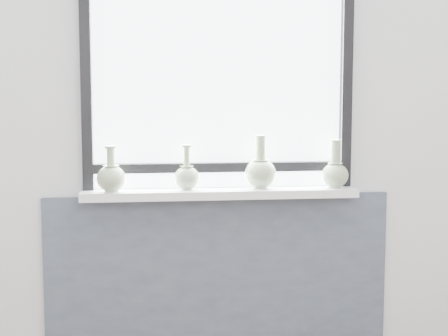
{
  "coord_description": "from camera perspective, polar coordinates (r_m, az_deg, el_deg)",
  "views": [
    {
      "loc": [
        -0.36,
        -1.52,
        1.37
      ],
      "look_at": [
        0.0,
        1.55,
        1.02
      ],
      "focal_mm": 55.0,
      "sensor_mm": 36.0,
      "label": 1
    }
  ],
  "objects": [
    {
      "name": "vase_d",
      "position": [
        3.37,
        9.21,
        -0.36
      ],
      "size": [
        0.13,
        0.13,
        0.23
      ],
      "rotation": [
        0.0,
        0.0,
        -0.11
      ],
      "color": "#A2B88E",
      "rests_on": "windowsill"
    },
    {
      "name": "vase_c",
      "position": [
        3.31,
        3.05,
        -0.26
      ],
      "size": [
        0.15,
        0.15,
        0.26
      ],
      "rotation": [
        0.0,
        0.0,
        0.23
      ],
      "color": "#A2B88E",
      "rests_on": "windowsill"
    },
    {
      "name": "windowsill",
      "position": [
        3.29,
        -0.32,
        -2.11
      ],
      "size": [
        1.32,
        0.18,
        0.04
      ],
      "primitive_type": "cube",
      "color": "white",
      "rests_on": "apron_panel"
    },
    {
      "name": "vase_a",
      "position": [
        3.23,
        -9.36,
        -0.71
      ],
      "size": [
        0.14,
        0.14,
        0.22
      ],
      "rotation": [
        0.0,
        0.0,
        -0.42
      ],
      "color": "#A2B88E",
      "rests_on": "windowsill"
    },
    {
      "name": "window",
      "position": [
        3.32,
        -0.45,
        7.69
      ],
      "size": [
        1.3,
        0.06,
        1.05
      ],
      "color": "black",
      "rests_on": "windowsill"
    },
    {
      "name": "apron_panel",
      "position": [
        3.45,
        -0.45,
        -9.34
      ],
      "size": [
        1.7,
        0.03,
        0.86
      ],
      "primitive_type": "cube",
      "color": "#4E5A69",
      "rests_on": "ground"
    },
    {
      "name": "vase_b",
      "position": [
        3.27,
        -3.11,
        -0.65
      ],
      "size": [
        0.12,
        0.12,
        0.21
      ],
      "rotation": [
        0.0,
        0.0,
        -0.34
      ],
      "color": "#A2B88E",
      "rests_on": "windowsill"
    },
    {
      "name": "back_wall",
      "position": [
        3.35,
        -0.52,
        5.26
      ],
      "size": [
        3.6,
        0.02,
        2.6
      ],
      "primitive_type": "cube",
      "color": "silver",
      "rests_on": "ground"
    }
  ]
}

